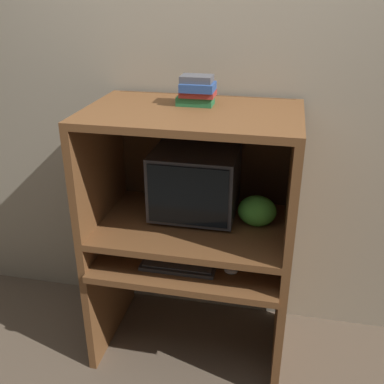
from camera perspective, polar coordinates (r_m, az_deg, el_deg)
name	(u,v)px	position (r m, az deg, el deg)	size (l,w,h in m)	color
ground_plane	(180,383)	(2.63, -1.59, -23.13)	(12.00, 12.00, 0.00)	brown
wall_back	(207,113)	(2.55, 1.89, 9.98)	(6.00, 0.06, 2.60)	gray
desk_base	(191,290)	(2.56, -0.19, -12.32)	(1.04, 0.69, 0.64)	brown
desk_monitor_shelf	(192,229)	(2.40, 0.04, -4.68)	(1.04, 0.66, 0.17)	brown
hutch_upper	(194,147)	(2.24, 0.23, 5.69)	(1.04, 0.66, 0.61)	brown
crt_monitor	(195,182)	(2.38, 0.41, 1.26)	(0.44, 0.39, 0.37)	#333338
keyboard	(179,264)	(2.32, -1.67, -9.15)	(0.38, 0.17, 0.03)	#2D2D30
mouse	(231,271)	(2.28, 4.96, -9.93)	(0.07, 0.05, 0.03)	#B7B7B7
snack_bag	(257,211)	(2.35, 8.26, -2.39)	(0.20, 0.15, 0.16)	green
book_stack	(197,91)	(2.23, 0.65, 12.73)	(0.18, 0.14, 0.14)	#236638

